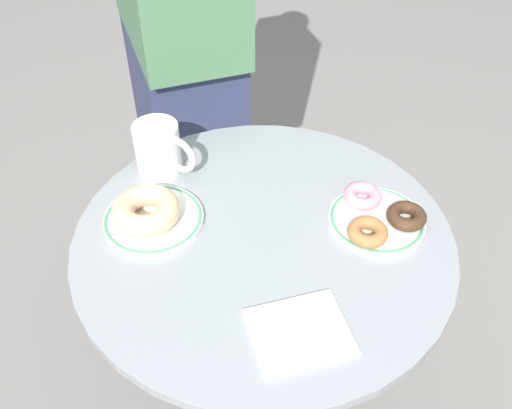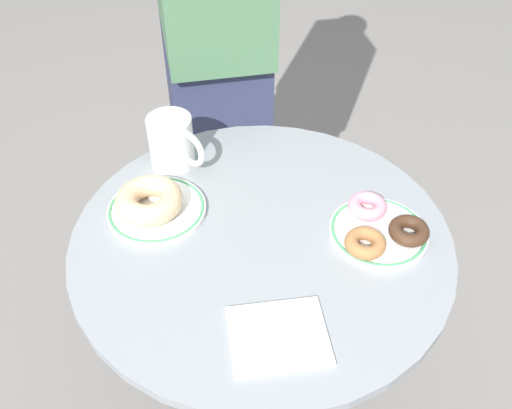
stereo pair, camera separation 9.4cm
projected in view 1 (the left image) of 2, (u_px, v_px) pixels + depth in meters
The scene contains 10 objects.
cafe_table at pixel (262, 320), 1.12m from camera, with size 0.65×0.65×0.76m.
plate_left at pixel (154, 219), 0.97m from camera, with size 0.17×0.17×0.01m.
plate_right at pixel (377, 220), 0.97m from camera, with size 0.17×0.17×0.01m.
donut_glazed at pixel (146, 210), 0.95m from camera, with size 0.12×0.12×0.04m, color #E0B789.
donut_chocolate at pixel (406, 216), 0.95m from camera, with size 0.07×0.07×0.02m, color #422819.
donut_pink_frosted at pixel (363, 196), 0.99m from camera, with size 0.07×0.07×0.02m, color pink.
donut_cinnamon at pixel (367, 230), 0.93m from camera, with size 0.07×0.07×0.02m, color #A36B3D.
paper_napkin at pixel (299, 332), 0.81m from camera, with size 0.14×0.12×0.01m, color white.
coffee_mug at pixel (160, 149), 1.05m from camera, with size 0.12×0.09×0.10m.
person_figure at pixel (181, 48), 1.30m from camera, with size 0.37×0.47×1.69m.
Camera 1 is at (0.05, -0.66, 1.44)m, focal length 39.45 mm.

